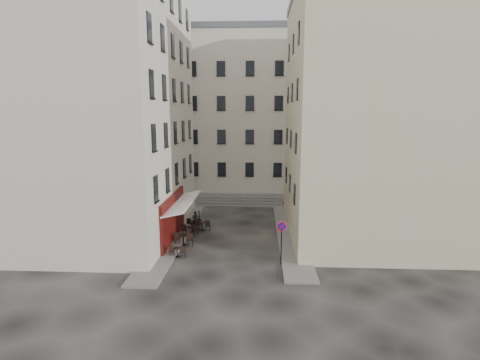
# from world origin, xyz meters

# --- Properties ---
(ground) EXTENTS (90.00, 90.00, 0.00)m
(ground) POSITION_xyz_m (0.00, 0.00, 0.00)
(ground) COLOR black
(ground) RESTS_ON ground
(sidewalk_left) EXTENTS (2.00, 22.00, 0.12)m
(sidewalk_left) POSITION_xyz_m (-4.50, 4.00, 0.06)
(sidewalk_left) COLOR slate
(sidewalk_left) RESTS_ON ground
(sidewalk_right) EXTENTS (2.00, 18.00, 0.12)m
(sidewalk_right) POSITION_xyz_m (4.50, 3.00, 0.06)
(sidewalk_right) COLOR slate
(sidewalk_right) RESTS_ON ground
(building_left) EXTENTS (12.20, 16.20, 20.60)m
(building_left) POSITION_xyz_m (-10.50, 3.00, 10.31)
(building_left) COLOR beige
(building_left) RESTS_ON ground
(building_right) EXTENTS (12.20, 14.20, 18.60)m
(building_right) POSITION_xyz_m (10.50, 3.50, 9.31)
(building_right) COLOR beige
(building_right) RESTS_ON ground
(building_back) EXTENTS (18.20, 10.20, 18.60)m
(building_back) POSITION_xyz_m (-1.00, 19.00, 9.31)
(building_back) COLOR beige
(building_back) RESTS_ON ground
(cafe_storefront) EXTENTS (1.74, 7.30, 3.50)m
(cafe_storefront) POSITION_xyz_m (-4.32, 1.00, 1.88)
(cafe_storefront) COLOR #460A0A
(cafe_storefront) RESTS_ON ground
(stone_steps) EXTENTS (9.00, 3.15, 0.80)m
(stone_steps) POSITION_xyz_m (0.00, 12.57, 0.40)
(stone_steps) COLOR #635F5D
(stone_steps) RESTS_ON ground
(bollard_near) EXTENTS (0.12, 0.12, 0.98)m
(bollard_near) POSITION_xyz_m (-3.25, -1.00, 0.53)
(bollard_near) COLOR black
(bollard_near) RESTS_ON ground
(bollard_mid) EXTENTS (0.12, 0.12, 0.98)m
(bollard_mid) POSITION_xyz_m (-3.25, 2.50, 0.53)
(bollard_mid) COLOR black
(bollard_mid) RESTS_ON ground
(bollard_far) EXTENTS (0.12, 0.12, 0.98)m
(bollard_far) POSITION_xyz_m (-3.25, 6.00, 0.53)
(bollard_far) COLOR black
(bollard_far) RESTS_ON ground
(no_parking_sign) EXTENTS (0.63, 0.23, 2.84)m
(no_parking_sign) POSITION_xyz_m (3.46, -3.22, 2.01)
(no_parking_sign) COLOR black
(no_parking_sign) RESTS_ON ground
(bistro_table_a) EXTENTS (1.15, 0.54, 0.81)m
(bistro_table_a) POSITION_xyz_m (-3.38, -2.36, 0.41)
(bistro_table_a) COLOR black
(bistro_table_a) RESTS_ON ground
(bistro_table_b) EXTENTS (1.40, 0.66, 0.98)m
(bistro_table_b) POSITION_xyz_m (-3.38, -0.14, 0.50)
(bistro_table_b) COLOR black
(bistro_table_b) RESTS_ON ground
(bistro_table_c) EXTENTS (1.28, 0.60, 0.90)m
(bistro_table_c) POSITION_xyz_m (-3.35, 2.08, 0.46)
(bistro_table_c) COLOR black
(bistro_table_c) RESTS_ON ground
(bistro_table_d) EXTENTS (1.26, 0.59, 0.89)m
(bistro_table_d) POSITION_xyz_m (-2.55, 3.41, 0.45)
(bistro_table_d) COLOR black
(bistro_table_d) RESTS_ON ground
(bistro_table_e) EXTENTS (1.22, 0.57, 0.86)m
(bistro_table_e) POSITION_xyz_m (-3.32, 3.95, 0.44)
(bistro_table_e) COLOR black
(bistro_table_e) RESTS_ON ground
(pedestrian) EXTENTS (0.65, 0.52, 1.54)m
(pedestrian) POSITION_xyz_m (-3.20, 3.76, 0.77)
(pedestrian) COLOR black
(pedestrian) RESTS_ON ground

